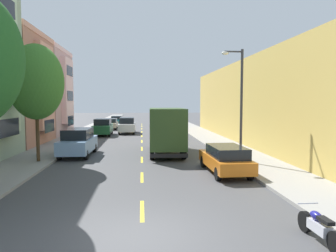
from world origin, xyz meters
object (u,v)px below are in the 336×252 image
(street_lamp, at_px, (239,97))
(parked_wagon_teal, at_px, (116,120))
(parked_motorcycle, at_px, (319,227))
(moving_white_sedan, at_px, (127,125))
(parked_suv_sky, at_px, (78,142))
(parked_wagon_orange, at_px, (225,159))
(parked_suv_forest, at_px, (103,127))
(street_tree_second, at_px, (36,82))
(parked_hatchback_burgundy, at_px, (174,126))
(parked_suv_charcoal, at_px, (167,119))
(parked_wagon_champagne, at_px, (111,124))
(delivery_box_truck, at_px, (166,128))

(street_lamp, relative_size, parked_wagon_teal, 1.45)
(street_lamp, distance_m, parked_motorcycle, 11.79)
(moving_white_sedan, bearing_deg, street_lamp, -69.04)
(street_lamp, relative_size, parked_suv_sky, 1.41)
(moving_white_sedan, bearing_deg, parked_wagon_teal, 99.40)
(parked_wagon_orange, bearing_deg, parked_suv_sky, 144.26)
(parked_suv_forest, xyz_separation_m, parked_wagon_teal, (0.17, 17.39, -0.18))
(parked_suv_forest, distance_m, parked_motorcycle, 30.27)
(street_tree_second, xyz_separation_m, parked_hatchback_burgundy, (10.60, 21.23, -4.25))
(parked_suv_sky, relative_size, moving_white_sedan, 1.01)
(street_tree_second, xyz_separation_m, parked_suv_charcoal, (10.80, 34.70, -4.02))
(street_lamp, bearing_deg, street_tree_second, 175.28)
(street_lamp, distance_m, parked_suv_charcoal, 35.89)
(parked_wagon_teal, bearing_deg, parked_wagon_champagne, -90.78)
(parked_suv_forest, bearing_deg, parked_suv_charcoal, 63.87)
(parked_wagon_champagne, bearing_deg, parked_wagon_teal, 89.22)
(parked_suv_sky, distance_m, parked_wagon_teal, 31.41)
(parked_hatchback_burgundy, bearing_deg, parked_wagon_champagne, 153.98)
(parked_suv_sky, xyz_separation_m, parked_suv_forest, (0.06, 14.02, 0.00))
(street_lamp, height_order, parked_hatchback_burgundy, street_lamp)
(parked_suv_sky, distance_m, parked_wagon_champagne, 22.75)
(street_tree_second, relative_size, parked_wagon_teal, 1.52)
(street_lamp, bearing_deg, parked_suv_sky, 160.53)
(delivery_box_truck, height_order, parked_hatchback_burgundy, delivery_box_truck)
(delivery_box_truck, height_order, parked_wagon_orange, delivery_box_truck)
(delivery_box_truck, height_order, moving_white_sedan, delivery_box_truck)
(parked_suv_charcoal, bearing_deg, street_tree_second, -107.29)
(street_tree_second, bearing_deg, parked_motorcycle, -47.45)
(parked_suv_sky, height_order, parked_wagon_teal, parked_suv_sky)
(moving_white_sedan, bearing_deg, street_tree_second, -103.47)
(parked_wagon_teal, bearing_deg, street_lamp, -73.78)
(parked_motorcycle, bearing_deg, parked_suv_sky, 121.96)
(parked_wagon_orange, distance_m, parked_suv_forest, 22.26)
(street_lamp, xyz_separation_m, parked_wagon_teal, (-10.21, 35.10, -3.30))
(parked_wagon_teal, bearing_deg, parked_motorcycle, -78.97)
(parked_wagon_champagne, height_order, moving_white_sedan, moving_white_sedan)
(parked_wagon_champagne, bearing_deg, street_tree_second, -94.54)
(parked_wagon_orange, distance_m, parked_wagon_champagne, 30.45)
(street_tree_second, relative_size, parked_motorcycle, 3.50)
(parked_suv_forest, relative_size, parked_wagon_teal, 1.02)
(parked_suv_charcoal, distance_m, parked_wagon_teal, 8.69)
(parked_suv_sky, relative_size, parked_hatchback_burgundy, 1.21)
(parked_suv_charcoal, relative_size, parked_wagon_orange, 1.02)
(parked_suv_charcoal, bearing_deg, parked_wagon_champagne, -133.41)
(parked_suv_charcoal, relative_size, parked_suv_sky, 1.00)
(parked_suv_forest, bearing_deg, parked_wagon_champagne, 89.68)
(parked_suv_forest, xyz_separation_m, parked_wagon_champagne, (0.05, 8.72, -0.18))
(parked_wagon_teal, distance_m, moving_white_sedan, 15.08)
(street_tree_second, distance_m, parked_wagon_teal, 34.41)
(street_tree_second, xyz_separation_m, parked_motorcycle, (11.15, -12.15, -4.60))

